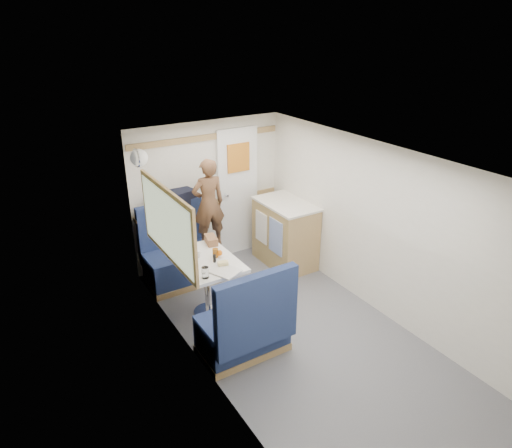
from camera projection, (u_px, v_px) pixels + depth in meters
floor at (304, 340)px, 4.96m from camera, size 4.50×4.50×0.00m
ceiling at (313, 162)px, 4.14m from camera, size 4.50×4.50×0.00m
wall_back at (208, 193)px, 6.30m from camera, size 2.20×0.02×2.00m
wall_left at (209, 290)px, 4.02m from camera, size 0.02×4.50×2.00m
wall_right at (387, 234)px, 5.07m from camera, size 0.02×4.50×2.00m
oak_trim_low at (210, 204)px, 6.35m from camera, size 2.15×0.02×0.08m
oak_trim_high at (207, 137)px, 5.97m from camera, size 2.15×0.02×0.08m
side_window at (167, 224)px, 4.71m from camera, size 0.04×1.30×0.72m
rear_door at (238, 190)px, 6.50m from camera, size 0.62×0.12×1.86m
dinette_table at (207, 271)px, 5.19m from camera, size 0.62×0.92×0.72m
bench_far at (179, 261)px, 5.97m from camera, size 0.90×0.59×1.05m
bench_near at (246, 330)px, 4.63m from camera, size 0.90×0.59×1.05m
ledge at (168, 214)px, 5.94m from camera, size 0.90×0.14×0.04m
dome_light at (139, 158)px, 5.19m from camera, size 0.20×0.20×0.20m
galley_counter at (285, 233)px, 6.36m from camera, size 0.57×0.92×0.92m
person at (208, 204)px, 5.82m from camera, size 0.45×0.32×1.18m
duffel_bag at (174, 201)px, 5.92m from camera, size 0.58×0.37×0.26m
tray at (224, 271)px, 4.88m from camera, size 0.36×0.40×0.02m
orange_fruit at (219, 253)px, 5.16m from camera, size 0.07×0.07×0.07m
cheese_block at (223, 263)px, 4.97m from camera, size 0.12×0.09×0.04m
wine_glass at (194, 252)px, 5.02m from camera, size 0.08×0.08×0.17m
tumbler_left at (205, 273)px, 4.74m from camera, size 0.08×0.08×0.12m
tumbler_mid at (189, 248)px, 5.27m from camera, size 0.06×0.06×0.10m
beer_glass at (215, 253)px, 5.16m from camera, size 0.07×0.07×0.10m
pepper_grinder at (214, 258)px, 5.05m from camera, size 0.03×0.03×0.09m
salt_grinder at (199, 254)px, 5.15m from camera, size 0.03×0.03×0.08m
bread_loaf at (211, 240)px, 5.48m from camera, size 0.16×0.24×0.09m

